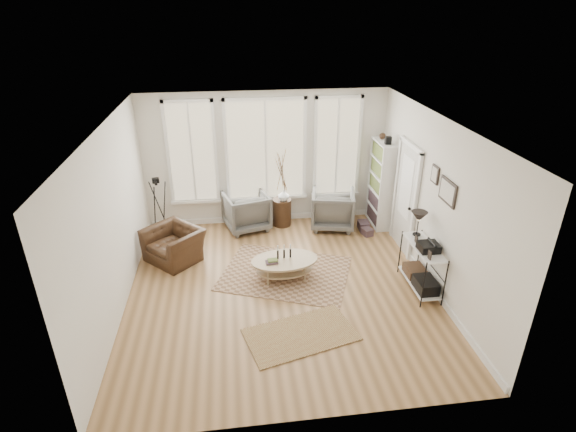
{
  "coord_description": "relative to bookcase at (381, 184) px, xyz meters",
  "views": [
    {
      "loc": [
        -0.73,
        -6.47,
        4.54
      ],
      "look_at": [
        0.2,
        0.6,
        1.1
      ],
      "focal_mm": 28.0,
      "sensor_mm": 36.0,
      "label": 1
    }
  ],
  "objects": [
    {
      "name": "side_table",
      "position": [
        -2.13,
        0.22,
        -0.13
      ],
      "size": [
        0.41,
        0.41,
        1.71
      ],
      "color": "#3A2314",
      "rests_on": "ground"
    },
    {
      "name": "rug_main",
      "position": [
        -2.3,
        -1.77,
        -0.95
      ],
      "size": [
        2.7,
        2.38,
        0.01
      ],
      "primitive_type": "cube",
      "rotation": [
        0.0,
        0.0,
        -0.37
      ],
      "color": "brown",
      "rests_on": "ground"
    },
    {
      "name": "book_stack_far",
      "position": [
        -0.39,
        -0.51,
        -0.88
      ],
      "size": [
        0.24,
        0.28,
        0.15
      ],
      "primitive_type": "cube",
      "rotation": [
        0.0,
        0.0,
        0.27
      ],
      "color": "brown",
      "rests_on": "ground"
    },
    {
      "name": "book_stack_near",
      "position": [
        -0.39,
        -0.24,
        -0.87
      ],
      "size": [
        0.23,
        0.29,
        0.18
      ],
      "primitive_type": "cube",
      "rotation": [
        0.0,
        0.0,
        -0.05
      ],
      "color": "brown",
      "rests_on": "ground"
    },
    {
      "name": "bay_window",
      "position": [
        -2.44,
        0.49,
        0.65
      ],
      "size": [
        4.14,
        0.12,
        2.24
      ],
      "color": "#CAB986",
      "rests_on": "ground"
    },
    {
      "name": "coffee_table",
      "position": [
        -2.34,
        -1.89,
        -0.66
      ],
      "size": [
        1.25,
        0.85,
        0.55
      ],
      "color": "tan",
      "rests_on": "ground"
    },
    {
      "name": "low_shelf",
      "position": [
        -0.06,
        -2.52,
        -0.44
      ],
      "size": [
        0.38,
        1.08,
        1.3
      ],
      "color": "white",
      "rests_on": "ground"
    },
    {
      "name": "door",
      "position": [
        0.13,
        -1.08,
        0.17
      ],
      "size": [
        0.09,
        1.06,
        2.22
      ],
      "color": "silver",
      "rests_on": "ground"
    },
    {
      "name": "room",
      "position": [
        -2.42,
        -2.2,
        0.47
      ],
      "size": [
        5.5,
        5.54,
        2.9
      ],
      "color": "#A77B4D",
      "rests_on": "ground"
    },
    {
      "name": "armchair_right",
      "position": [
        -1.04,
        -0.0,
        -0.53
      ],
      "size": [
        1.08,
        1.1,
        0.85
      ],
      "primitive_type": "imported",
      "rotation": [
        0.0,
        0.0,
        2.93
      ],
      "color": "#61605D",
      "rests_on": "ground"
    },
    {
      "name": "accent_chair",
      "position": [
        -4.36,
        -0.99,
        -0.64
      ],
      "size": [
        1.31,
        1.31,
        0.64
      ],
      "primitive_type": "imported",
      "rotation": [
        0.0,
        0.0,
        -0.78
      ],
      "color": "#3A2314",
      "rests_on": "ground"
    },
    {
      "name": "tripod_camera",
      "position": [
        -4.69,
        -0.13,
        -0.33
      ],
      "size": [
        0.48,
        0.48,
        1.37
      ],
      "color": "black",
      "rests_on": "ground"
    },
    {
      "name": "armchair_left",
      "position": [
        -2.92,
        0.16,
        -0.54
      ],
      "size": [
        1.09,
        1.11,
        0.82
      ],
      "primitive_type": "imported",
      "rotation": [
        0.0,
        0.0,
        3.42
      ],
      "color": "#61605D",
      "rests_on": "ground"
    },
    {
      "name": "vase",
      "position": [
        -2.1,
        0.15,
        -0.22
      ],
      "size": [
        0.31,
        0.31,
        0.25
      ],
      "primitive_type": "imported",
      "rotation": [
        0.0,
        0.0,
        -0.34
      ],
      "color": "silver",
      "rests_on": "side_table"
    },
    {
      "name": "rug_runner",
      "position": [
        -2.28,
        -3.48,
        -0.94
      ],
      "size": [
        1.8,
        1.29,
        0.01
      ],
      "primitive_type": "cube",
      "rotation": [
        0.0,
        0.0,
        0.26
      ],
      "color": "brown",
      "rests_on": "ground"
    },
    {
      "name": "wall_art",
      "position": [
        0.14,
        -2.49,
        0.92
      ],
      "size": [
        0.04,
        0.88,
        0.44
      ],
      "color": "black",
      "rests_on": "ground"
    },
    {
      "name": "bookcase",
      "position": [
        0.0,
        0.0,
        0.0
      ],
      "size": [
        0.31,
        0.85,
        2.06
      ],
      "color": "white",
      "rests_on": "ground"
    }
  ]
}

